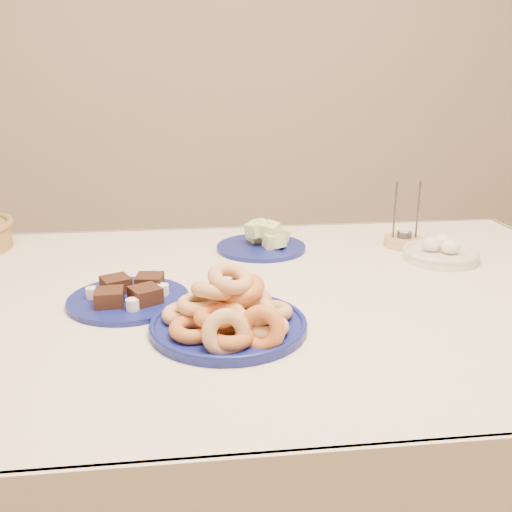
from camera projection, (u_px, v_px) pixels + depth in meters
name	position (u px, v px, depth m)	size (l,w,h in m)	color
dining_table	(253.00, 336.00, 1.28)	(1.71, 1.11, 0.75)	brown
donut_platter	(229.00, 315.00, 1.05)	(0.30, 0.30, 0.13)	navy
melon_plate	(263.00, 240.00, 1.54)	(0.30, 0.30, 0.08)	navy
brownie_plate	(129.00, 296.00, 1.19)	(0.30, 0.30, 0.04)	navy
candle_holder	(404.00, 240.00, 1.57)	(0.12, 0.12, 0.18)	tan
egg_bowl	(441.00, 253.00, 1.45)	(0.25, 0.25, 0.06)	beige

